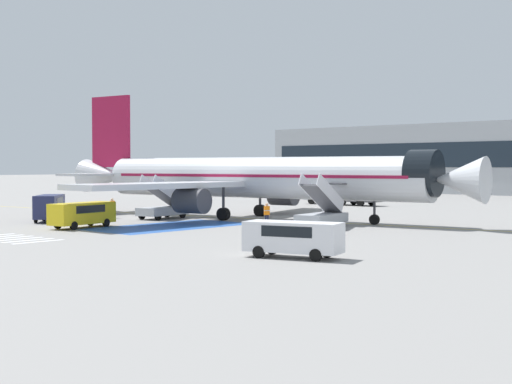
% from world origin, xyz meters
% --- Properties ---
extents(ground_plane, '(600.00, 600.00, 0.00)m').
position_xyz_m(ground_plane, '(0.00, 0.00, 0.00)').
color(ground_plane, gray).
extents(apron_leadline_yellow, '(75.45, 10.92, 0.01)m').
position_xyz_m(apron_leadline_yellow, '(1.97, -0.94, 0.00)').
color(apron_leadline_yellow, gold).
rests_on(apron_leadline_yellow, ground_plane).
extents(apron_stand_patch_blue, '(6.79, 13.07, 0.01)m').
position_xyz_m(apron_stand_patch_blue, '(1.97, -11.28, 0.00)').
color(apron_stand_patch_blue, '#2856A8').
rests_on(apron_stand_patch_blue, ground_plane).
extents(apron_walkway_bar_2, '(0.44, 3.60, 0.01)m').
position_xyz_m(apron_walkway_bar_2, '(0.77, -24.24, 0.00)').
color(apron_walkway_bar_2, silver).
rests_on(apron_walkway_bar_2, ground_plane).
extents(apron_walkway_bar_3, '(0.44, 3.60, 0.01)m').
position_xyz_m(apron_walkway_bar_3, '(1.97, -24.24, 0.00)').
color(apron_walkway_bar_3, silver).
rests_on(apron_walkway_bar_3, ground_plane).
extents(apron_walkway_bar_4, '(0.44, 3.60, 0.01)m').
position_xyz_m(apron_walkway_bar_4, '(3.17, -24.24, 0.00)').
color(apron_walkway_bar_4, silver).
rests_on(apron_walkway_bar_4, ground_plane).
extents(apron_walkway_bar_5, '(0.44, 3.60, 0.01)m').
position_xyz_m(apron_walkway_bar_5, '(4.37, -24.24, 0.00)').
color(apron_walkway_bar_5, silver).
rests_on(apron_walkway_bar_5, ground_plane).
extents(airliner, '(41.68, 34.63, 11.85)m').
position_xyz_m(airliner, '(1.23, -1.04, 3.68)').
color(airliner, silver).
rests_on(airliner, ground_plane).
extents(boarding_stairs_forward, '(2.85, 5.45, 4.19)m').
position_xyz_m(boarding_stairs_forward, '(11.34, -4.01, 1.01)').
color(boarding_stairs_forward, '#ADB2BA').
rests_on(boarding_stairs_forward, ground_plane).
extents(boarding_stairs_aft, '(2.85, 5.45, 3.98)m').
position_xyz_m(boarding_stairs_aft, '(-4.58, -6.27, 0.99)').
color(boarding_stairs_aft, '#ADB2BA').
rests_on(boarding_stairs_aft, ground_plane).
extents(fuel_tanker, '(10.27, 2.76, 3.67)m').
position_xyz_m(fuel_tanker, '(-5.47, 23.13, 1.87)').
color(fuel_tanker, '#38383D').
rests_on(fuel_tanker, ground_plane).
extents(service_van_0, '(4.57, 4.49, 2.26)m').
position_xyz_m(service_van_0, '(-9.28, -14.85, 1.34)').
color(service_van_0, '#1E234C').
rests_on(service_van_0, ground_plane).
extents(service_van_1, '(2.67, 5.63, 1.91)m').
position_xyz_m(service_van_1, '(-2.07, -16.54, 1.16)').
color(service_van_1, yellow).
rests_on(service_van_1, ground_plane).
extents(service_van_3, '(5.32, 3.14, 1.86)m').
position_xyz_m(service_van_3, '(21.09, -19.77, 1.13)').
color(service_van_3, silver).
rests_on(service_van_3, ground_plane).
extents(ground_crew_0, '(0.42, 0.49, 1.82)m').
position_xyz_m(ground_crew_0, '(7.50, -6.06, 1.05)').
color(ground_crew_0, '#191E38').
rests_on(ground_crew_0, ground_plane).
extents(ground_crew_1, '(0.41, 0.49, 1.81)m').
position_xyz_m(ground_crew_1, '(-8.69, -8.75, 1.05)').
color(ground_crew_1, '#2D2D33').
rests_on(ground_crew_1, ground_plane).
extents(traffic_cone_0, '(0.44, 0.44, 0.49)m').
position_xyz_m(traffic_cone_0, '(-11.70, -9.14, 0.24)').
color(traffic_cone_0, orange).
rests_on(traffic_cone_0, ground_plane).
extents(traffic_cone_1, '(0.48, 0.48, 0.53)m').
position_xyz_m(traffic_cone_1, '(-11.21, -7.65, 0.27)').
color(traffic_cone_1, orange).
rests_on(traffic_cone_1, ground_plane).
extents(terminal_building, '(91.06, 12.10, 11.97)m').
position_xyz_m(terminal_building, '(-3.18, 67.78, 5.98)').
color(terminal_building, '#9EA3A8').
rests_on(terminal_building, ground_plane).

